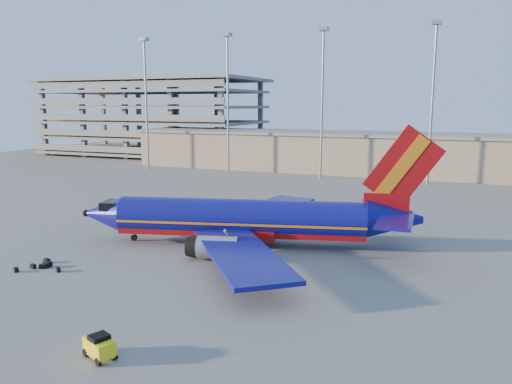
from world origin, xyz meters
TOP-DOWN VIEW (x-y plane):
  - ground at (0.00, 0.00)m, footprint 220.00×220.00m
  - terminal_building at (10.00, 58.00)m, footprint 122.00×16.00m
  - parking_garage at (-62.00, 74.05)m, footprint 62.00×32.00m
  - light_mast_row at (5.00, 46.00)m, footprint 101.60×1.60m
  - aircraft_main at (0.33, -2.75)m, footprint 36.36×34.52m
  - baggage_tug at (1.47, -27.56)m, footprint 2.28×1.86m
  - luggage_pile at (-13.90, -16.47)m, footprint 4.00×3.49m

SIDE VIEW (x-z plane):
  - ground at x=0.00m, z-range 0.00..0.00m
  - luggage_pile at x=-13.90m, z-range -0.02..0.43m
  - baggage_tug at x=1.47m, z-range 0.03..1.45m
  - aircraft_main at x=0.33m, z-range -3.59..8.95m
  - terminal_building at x=10.00m, z-range 0.07..8.57m
  - parking_garage at x=-62.00m, z-range 1.03..22.43m
  - light_mast_row at x=5.00m, z-range 3.23..31.88m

